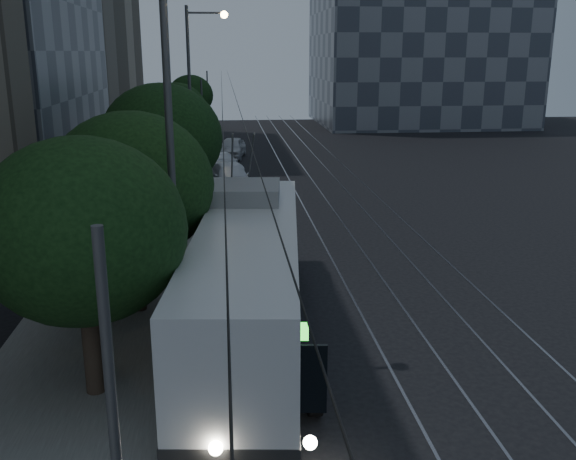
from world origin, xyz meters
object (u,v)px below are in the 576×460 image
(trolleybus, at_px, (248,278))
(streetlamp_near, at_px, (186,126))
(car_white_d, at_px, (232,148))
(streetlamp_far, at_px, (196,78))
(car_white_c, at_px, (220,165))
(car_white_b, at_px, (231,178))
(pickup_silver, at_px, (254,234))
(car_white_a, at_px, (216,194))

(trolleybus, distance_m, streetlamp_near, 4.57)
(car_white_d, relative_size, streetlamp_far, 0.43)
(car_white_c, distance_m, streetlamp_far, 5.93)
(trolleybus, height_order, car_white_b, trolleybus)
(streetlamp_near, height_order, streetlamp_far, streetlamp_far)
(pickup_silver, xyz_separation_m, streetlamp_far, (-2.68, 15.17, 5.59))
(car_white_a, relative_size, car_white_b, 0.89)
(car_white_b, bearing_deg, pickup_silver, -95.88)
(car_white_c, height_order, car_white_d, car_white_d)
(car_white_b, relative_size, car_white_c, 1.19)
(car_white_b, xyz_separation_m, car_white_c, (-0.61, 4.57, -0.04))
(car_white_d, bearing_deg, car_white_c, -87.33)
(car_white_a, relative_size, car_white_d, 1.02)
(trolleybus, bearing_deg, pickup_silver, 92.01)
(car_white_b, bearing_deg, car_white_c, 88.04)
(streetlamp_far, bearing_deg, car_white_a, -82.16)
(pickup_silver, distance_m, streetlamp_far, 16.39)
(car_white_a, bearing_deg, car_white_d, 67.22)
(trolleybus, relative_size, streetlamp_near, 1.29)
(car_white_b, xyz_separation_m, streetlamp_near, (-1.31, -20.68, 5.32))
(pickup_silver, xyz_separation_m, car_white_c, (-1.38, 16.62, -0.00))
(pickup_silver, xyz_separation_m, car_white_a, (-1.60, 7.33, 0.07))
(trolleybus, relative_size, car_white_a, 2.83)
(car_white_d, height_order, streetlamp_far, streetlamp_far)
(car_white_a, bearing_deg, streetlamp_near, -110.78)
(trolleybus, bearing_deg, car_white_b, 96.49)
(trolleybus, bearing_deg, streetlamp_far, 101.06)
(streetlamp_far, bearing_deg, car_white_d, 76.24)
(pickup_silver, height_order, car_white_b, car_white_b)
(car_white_d, bearing_deg, pickup_silver, -79.40)
(car_white_d, xyz_separation_m, streetlamp_far, (-2.17, -8.87, 5.54))
(car_white_a, distance_m, streetlamp_far, 9.65)
(car_white_c, relative_size, streetlamp_far, 0.41)
(trolleybus, xyz_separation_m, car_white_d, (0.05, 32.30, -1.01))
(car_white_c, distance_m, streetlamp_near, 25.83)
(pickup_silver, relative_size, car_white_d, 1.14)
(car_white_b, xyz_separation_m, streetlamp_far, (-1.91, 3.12, 5.56))
(streetlamp_far, bearing_deg, car_white_c, 48.25)
(streetlamp_near, xyz_separation_m, streetlamp_far, (-0.59, 23.80, 0.24))
(trolleybus, relative_size, car_white_c, 3.00)
(car_white_a, distance_m, car_white_b, 4.79)
(pickup_silver, height_order, car_white_d, car_white_d)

